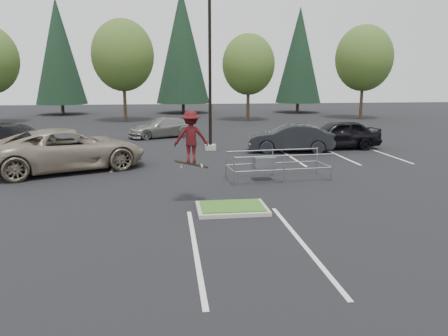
{
  "coord_description": "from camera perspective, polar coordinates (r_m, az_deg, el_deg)",
  "views": [
    {
      "loc": [
        -1.94,
        -13.06,
        4.06
      ],
      "look_at": [
        -0.06,
        1.5,
        1.06
      ],
      "focal_mm": 35.0,
      "sensor_mm": 36.0,
      "label": 1
    }
  ],
  "objects": [
    {
      "name": "light_pole",
      "position": [
        25.19,
        -1.85,
        12.69
      ],
      "size": [
        0.7,
        0.6,
        10.12
      ],
      "color": "#9A978F",
      "rests_on": "ground"
    },
    {
      "name": "car_l_tan",
      "position": [
        20.81,
        -19.95,
        2.25
      ],
      "size": [
        7.49,
        5.62,
        1.89
      ],
      "primitive_type": "imported",
      "rotation": [
        0.0,
        0.0,
        1.99
      ],
      "color": "gray",
      "rests_on": "ground"
    },
    {
      "name": "conif_c",
      "position": [
        55.0,
        9.79,
        14.31
      ],
      "size": [
        5.5,
        5.5,
        12.5
      ],
      "color": "#38281C",
      "rests_on": "ground"
    },
    {
      "name": "conif_a",
      "position": [
        54.5,
        -20.79,
        14.03
      ],
      "size": [
        5.72,
        5.72,
        13.0
      ],
      "color": "#38281C",
      "rests_on": "ground"
    },
    {
      "name": "car_far_silver",
      "position": [
        31.25,
        -7.96,
        5.26
      ],
      "size": [
        5.13,
        3.64,
        1.38
      ],
      "primitive_type": "imported",
      "rotation": [
        0.0,
        0.0,
        5.12
      ],
      "color": "gray",
      "rests_on": "ground"
    },
    {
      "name": "decid_d",
      "position": [
        47.79,
        17.77,
        13.25
      ],
      "size": [
        5.76,
        5.76,
        9.43
      ],
      "color": "#38281C",
      "rests_on": "ground"
    },
    {
      "name": "grass_median",
      "position": [
        13.8,
        1.04,
        -5.23
      ],
      "size": [
        2.2,
        1.6,
        0.16
      ],
      "color": "#9A978F",
      "rests_on": "ground"
    },
    {
      "name": "stall_lines",
      "position": [
        19.52,
        -5.49,
        -0.49
      ],
      "size": [
        22.62,
        17.6,
        0.01
      ],
      "color": "silver",
      "rests_on": "ground"
    },
    {
      "name": "decid_c",
      "position": [
        43.64,
        3.19,
        13.11
      ],
      "size": [
        5.12,
        5.12,
        8.38
      ],
      "color": "#38281C",
      "rests_on": "ground"
    },
    {
      "name": "skateboarder",
      "position": [
        14.21,
        -4.33,
        4.02
      ],
      "size": [
        1.11,
        0.65,
        1.89
      ],
      "rotation": [
        0.0,
        0.0,
        3.12
      ],
      "color": "black",
      "rests_on": "ground"
    },
    {
      "name": "car_l_black",
      "position": [
        25.28,
        -25.94,
        3.19
      ],
      "size": [
        6.63,
        4.81,
        1.78
      ],
      "primitive_type": "imported",
      "rotation": [
        0.0,
        0.0,
        1.14
      ],
      "color": "black",
      "rests_on": "ground"
    },
    {
      "name": "decid_b",
      "position": [
        43.83,
        -13.08,
        13.87
      ],
      "size": [
        5.89,
        5.89,
        9.64
      ],
      "color": "#38281C",
      "rests_on": "ground"
    },
    {
      "name": "car_r_charc",
      "position": [
        24.93,
        8.65,
        3.88
      ],
      "size": [
        4.97,
        2.38,
        1.57
      ],
      "primitive_type": "imported",
      "rotation": [
        0.0,
        0.0,
        4.56
      ],
      "color": "black",
      "rests_on": "ground"
    },
    {
      "name": "cart_corral",
      "position": [
        17.8,
        5.68,
        0.72
      ],
      "size": [
        4.22,
        1.83,
        1.16
      ],
      "rotation": [
        0.0,
        0.0,
        0.09
      ],
      "color": "gray",
      "rests_on": "ground"
    },
    {
      "name": "car_r_black",
      "position": [
        26.69,
        14.59,
        4.27
      ],
      "size": [
        4.97,
        2.02,
        1.69
      ],
      "primitive_type": "imported",
      "rotation": [
        0.0,
        0.0,
        4.72
      ],
      "color": "black",
      "rests_on": "ground"
    },
    {
      "name": "ground",
      "position": [
        13.82,
        1.04,
        -5.54
      ],
      "size": [
        120.0,
        120.0,
        0.0
      ],
      "primitive_type": "plane",
      "color": "black",
      "rests_on": "ground"
    },
    {
      "name": "conif_b",
      "position": [
        53.73,
        -5.49,
        15.56
      ],
      "size": [
        6.38,
        6.38,
        14.5
      ],
      "color": "#38281C",
      "rests_on": "ground"
    }
  ]
}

